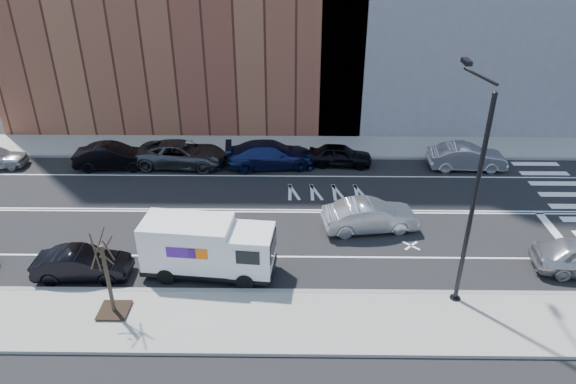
{
  "coord_description": "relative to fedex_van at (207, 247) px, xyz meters",
  "views": [
    {
      "loc": [
        0.22,
        -24.29,
        14.2
      ],
      "look_at": [
        -0.08,
        -0.4,
        1.4
      ],
      "focal_mm": 32.0,
      "sensor_mm": 36.0,
      "label": 1
    }
  ],
  "objects": [
    {
      "name": "far_parked_f",
      "position": [
        14.78,
        11.16,
        -0.6
      ],
      "size": [
        4.86,
        1.75,
        1.6
      ],
      "primitive_type": "imported",
      "rotation": [
        0.0,
        0.0,
        1.56
      ],
      "color": "#A9A8AD",
      "rests_on": "ground"
    },
    {
      "name": "ground",
      "position": [
        3.58,
        5.6,
        -1.4
      ],
      "size": [
        120.0,
        120.0,
        0.0
      ],
      "primitive_type": "plane",
      "color": "black",
      "rests_on": "ground"
    },
    {
      "name": "road_markings",
      "position": [
        3.58,
        5.6,
        -1.39
      ],
      "size": [
        40.0,
        8.6,
        0.01
      ],
      "primitive_type": null,
      "color": "white",
      "rests_on": "ground"
    },
    {
      "name": "curb_far",
      "position": [
        3.58,
        12.6,
        -1.31
      ],
      "size": [
        44.0,
        0.25,
        0.17
      ],
      "primitive_type": "cube",
      "color": "gray",
      "rests_on": "ground"
    },
    {
      "name": "street_tree",
      "position": [
        -3.43,
        -2.8,
        0.05
      ],
      "size": [
        1.2,
        1.2,
        3.75
      ],
      "color": "black",
      "rests_on": "ground"
    },
    {
      "name": "near_parked_rear_a",
      "position": [
        -5.53,
        -0.35,
        -0.71
      ],
      "size": [
        4.23,
        1.59,
        1.38
      ],
      "primitive_type": "imported",
      "rotation": [
        0.0,
        0.0,
        1.6
      ],
      "color": "black",
      "rests_on": "ground"
    },
    {
      "name": "far_parked_c",
      "position": [
        -3.42,
        11.41,
        -0.6
      ],
      "size": [
        5.9,
        3.0,
        1.6
      ],
      "primitive_type": "imported",
      "rotation": [
        0.0,
        0.0,
        1.51
      ],
      "color": "#414347",
      "rests_on": "ground"
    },
    {
      "name": "streetlight",
      "position": [
        10.58,
        -1.31,
        3.68
      ],
      "size": [
        0.44,
        4.02,
        9.34
      ],
      "color": "black",
      "rests_on": "ground"
    },
    {
      "name": "sidewalk_far",
      "position": [
        3.58,
        14.4,
        -1.32
      ],
      "size": [
        44.0,
        3.6,
        0.15
      ],
      "primitive_type": "cube",
      "color": "gray",
      "rests_on": "ground"
    },
    {
      "name": "driving_sedan",
      "position": [
        7.7,
        3.8,
        -0.61
      ],
      "size": [
        4.97,
        2.32,
        1.58
      ],
      "primitive_type": "imported",
      "rotation": [
        0.0,
        0.0,
        1.71
      ],
      "color": "silver",
      "rests_on": "ground"
    },
    {
      "name": "fedex_van",
      "position": [
        0.0,
        0.0,
        0.0
      ],
      "size": [
        6.0,
        2.55,
        2.66
      ],
      "rotation": [
        0.0,
        0.0,
        -0.1
      ],
      "color": "black",
      "rests_on": "ground"
    },
    {
      "name": "far_parked_b",
      "position": [
        -7.74,
        11.01,
        -0.61
      ],
      "size": [
        4.85,
        1.93,
        1.57
      ],
      "primitive_type": "imported",
      "rotation": [
        0.0,
        0.0,
        1.63
      ],
      "color": "black",
      "rests_on": "ground"
    },
    {
      "name": "far_parked_e",
      "position": [
        6.78,
        11.6,
        -0.7
      ],
      "size": [
        4.2,
        1.98,
        1.39
      ],
      "primitive_type": "imported",
      "rotation": [
        0.0,
        0.0,
        1.49
      ],
      "color": "black",
      "rests_on": "ground"
    },
    {
      "name": "sidewalk_near",
      "position": [
        3.58,
        -3.2,
        -1.32
      ],
      "size": [
        44.0,
        3.6,
        0.15
      ],
      "primitive_type": "cube",
      "color": "gray",
      "rests_on": "ground"
    },
    {
      "name": "far_parked_d",
      "position": [
        2.32,
        11.34,
        -0.57
      ],
      "size": [
        5.94,
        2.92,
        1.66
      ],
      "primitive_type": "imported",
      "rotation": [
        0.0,
        0.0,
        1.68
      ],
      "color": "#151F4C",
      "rests_on": "ground"
    },
    {
      "name": "curb_near",
      "position": [
        3.58,
        -1.4,
        -1.31
      ],
      "size": [
        44.0,
        0.25,
        0.17
      ],
      "primitive_type": "cube",
      "color": "gray",
      "rests_on": "ground"
    }
  ]
}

